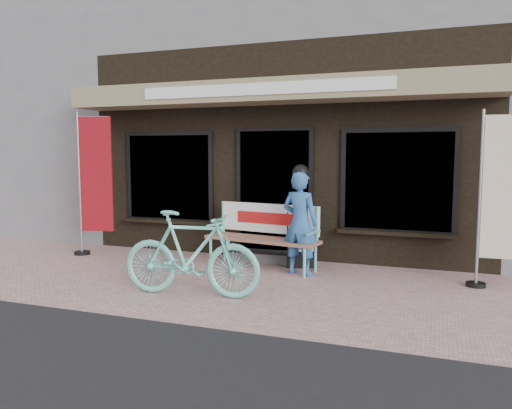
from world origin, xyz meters
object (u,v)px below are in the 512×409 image
at_px(bicycle, 191,254).
at_px(nobori_red, 94,182).
at_px(bench, 265,231).
at_px(person, 300,221).
at_px(menu_stand, 301,239).
at_px(nobori_cream, 500,197).

xyz_separation_m(bicycle, nobori_red, (-2.77, 1.71, 0.75)).
bearing_deg(nobori_red, bench, -13.24).
bearing_deg(bench, bicycle, -91.45).
bearing_deg(bicycle, person, -38.22).
distance_m(bench, menu_stand, 0.58).
bearing_deg(bench, nobori_cream, 7.80).
height_order(person, menu_stand, person).
bearing_deg(bicycle, nobori_red, 52.33).
relative_size(bench, nobori_cream, 0.80).
height_order(nobori_red, menu_stand, nobori_red).
height_order(person, nobori_cream, nobori_cream).
distance_m(person, bicycle, 1.86).
relative_size(nobori_red, nobori_cream, 1.06).
height_order(nobori_red, nobori_cream, nobori_red).
xyz_separation_m(bench, nobori_red, (-3.12, -0.09, 0.70)).
bearing_deg(person, nobori_cream, 16.21).
distance_m(bicycle, nobori_red, 3.34).
bearing_deg(person, bicycle, -109.24).
xyz_separation_m(bench, bicycle, (-0.35, -1.80, -0.05)).
height_order(bench, person, person).
relative_size(nobori_cream, menu_stand, 2.67).
bearing_deg(nobori_cream, bench, 176.59).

